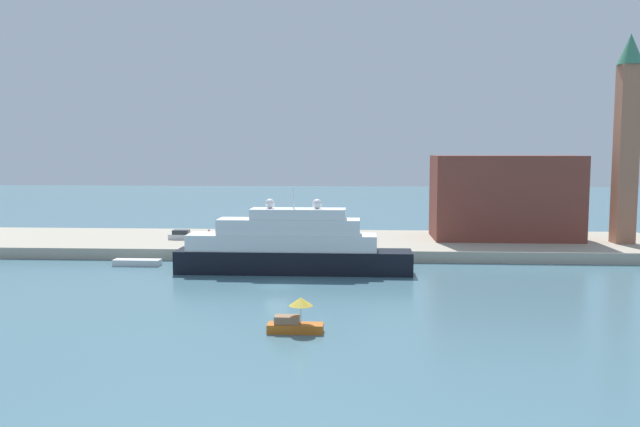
% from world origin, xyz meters
% --- Properties ---
extents(ground, '(400.00, 400.00, 0.00)m').
position_xyz_m(ground, '(0.00, 0.00, 0.00)').
color(ground, slate).
extents(quay_dock, '(110.00, 22.80, 1.56)m').
position_xyz_m(quay_dock, '(0.00, 27.40, 0.78)').
color(quay_dock, '#ADA38E').
rests_on(quay_dock, ground).
extents(large_yacht, '(28.98, 4.66, 10.49)m').
position_xyz_m(large_yacht, '(0.60, 8.19, 3.20)').
color(large_yacht, black).
rests_on(large_yacht, ground).
extents(small_motorboat, '(4.62, 1.97, 2.96)m').
position_xyz_m(small_motorboat, '(3.78, -17.82, 1.13)').
color(small_motorboat, '#C66019').
rests_on(small_motorboat, ground).
extents(work_barge, '(6.13, 1.74, 0.82)m').
position_xyz_m(work_barge, '(-19.93, 11.83, 0.41)').
color(work_barge, silver).
rests_on(work_barge, ground).
extents(harbor_building, '(21.69, 10.28, 12.69)m').
position_xyz_m(harbor_building, '(31.28, 29.53, 7.91)').
color(harbor_building, brown).
rests_on(harbor_building, quay_dock).
extents(bell_tower, '(3.62, 3.62, 29.99)m').
position_xyz_m(bell_tower, '(47.51, 25.77, 17.72)').
color(bell_tower, '#9E664C').
rests_on(bell_tower, quay_dock).
extents(parked_car, '(4.03, 1.71, 1.42)m').
position_xyz_m(parked_car, '(-17.80, 25.78, 2.17)').
color(parked_car, silver).
rests_on(parked_car, quay_dock).
extents(person_figure, '(0.36, 0.36, 1.64)m').
position_xyz_m(person_figure, '(-13.55, 25.32, 2.32)').
color(person_figure, maroon).
rests_on(person_figure, quay_dock).
extents(mooring_bollard, '(0.38, 0.38, 0.86)m').
position_xyz_m(mooring_bollard, '(6.28, 17.31, 1.99)').
color(mooring_bollard, black).
rests_on(mooring_bollard, quay_dock).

